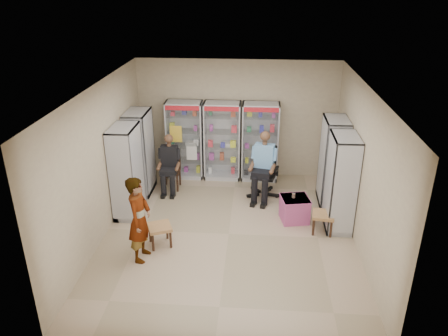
# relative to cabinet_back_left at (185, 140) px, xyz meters

# --- Properties ---
(floor) EXTENTS (6.00, 6.00, 0.00)m
(floor) POSITION_rel_cabinet_back_left_xyz_m (1.30, -2.73, -1.00)
(floor) COLOR tan
(floor) RESTS_ON ground
(room_shell) EXTENTS (5.02, 6.02, 3.01)m
(room_shell) POSITION_rel_cabinet_back_left_xyz_m (1.30, -2.73, 0.97)
(room_shell) COLOR #C2B290
(room_shell) RESTS_ON ground
(cabinet_back_left) EXTENTS (0.90, 0.50, 2.00)m
(cabinet_back_left) POSITION_rel_cabinet_back_left_xyz_m (0.00, 0.00, 0.00)
(cabinet_back_left) COLOR #B1B4B8
(cabinet_back_left) RESTS_ON floor
(cabinet_back_mid) EXTENTS (0.90, 0.50, 2.00)m
(cabinet_back_mid) POSITION_rel_cabinet_back_left_xyz_m (0.95, 0.00, 0.00)
(cabinet_back_mid) COLOR #A0A2A7
(cabinet_back_mid) RESTS_ON floor
(cabinet_back_right) EXTENTS (0.90, 0.50, 2.00)m
(cabinet_back_right) POSITION_rel_cabinet_back_left_xyz_m (1.90, 0.00, 0.00)
(cabinet_back_right) COLOR #A2A5A9
(cabinet_back_right) RESTS_ON floor
(cabinet_right_far) EXTENTS (0.90, 0.50, 2.00)m
(cabinet_right_far) POSITION_rel_cabinet_back_left_xyz_m (3.53, -1.13, 0.00)
(cabinet_right_far) COLOR silver
(cabinet_right_far) RESTS_ON floor
(cabinet_right_near) EXTENTS (0.90, 0.50, 2.00)m
(cabinet_right_near) POSITION_rel_cabinet_back_left_xyz_m (3.53, -2.23, 0.00)
(cabinet_right_near) COLOR #9D9EA4
(cabinet_right_near) RESTS_ON floor
(cabinet_left_far) EXTENTS (0.90, 0.50, 2.00)m
(cabinet_left_far) POSITION_rel_cabinet_back_left_xyz_m (-0.93, -0.93, 0.00)
(cabinet_left_far) COLOR #ABADB2
(cabinet_left_far) RESTS_ON floor
(cabinet_left_near) EXTENTS (0.90, 0.50, 2.00)m
(cabinet_left_near) POSITION_rel_cabinet_back_left_xyz_m (-0.93, -2.03, 0.00)
(cabinet_left_near) COLOR #AFB1B6
(cabinet_left_near) RESTS_ON floor
(wooden_chair) EXTENTS (0.42, 0.42, 0.94)m
(wooden_chair) POSITION_rel_cabinet_back_left_xyz_m (-0.25, -0.73, -0.53)
(wooden_chair) COLOR black
(wooden_chair) RESTS_ON floor
(seated_customer) EXTENTS (0.44, 0.60, 1.34)m
(seated_customer) POSITION_rel_cabinet_back_left_xyz_m (-0.25, -0.78, -0.33)
(seated_customer) COLOR black
(seated_customer) RESTS_ON floor
(office_chair) EXTENTS (0.79, 0.79, 1.21)m
(office_chair) POSITION_rel_cabinet_back_left_xyz_m (2.00, -0.96, -0.40)
(office_chair) COLOR black
(office_chair) RESTS_ON floor
(seated_shopkeeper) EXTENTS (0.65, 0.80, 1.54)m
(seated_shopkeeper) POSITION_rel_cabinet_back_left_xyz_m (2.00, -1.01, -0.23)
(seated_shopkeeper) COLOR #78A8ED
(seated_shopkeeper) RESTS_ON floor
(pink_trunk) EXTENTS (0.64, 0.63, 0.53)m
(pink_trunk) POSITION_rel_cabinet_back_left_xyz_m (2.66, -2.06, -0.73)
(pink_trunk) COLOR #B04685
(pink_trunk) RESTS_ON floor
(tea_glass) EXTENTS (0.07, 0.07, 0.10)m
(tea_glass) POSITION_rel_cabinet_back_left_xyz_m (2.63, -2.05, -0.42)
(tea_glass) COLOR #5D2C08
(tea_glass) RESTS_ON pink_trunk
(woven_stool_a) EXTENTS (0.48, 0.48, 0.43)m
(woven_stool_a) POSITION_rel_cabinet_back_left_xyz_m (3.20, -2.49, -0.79)
(woven_stool_a) COLOR #B18D4B
(woven_stool_a) RESTS_ON floor
(woven_stool_b) EXTENTS (0.56, 0.56, 0.43)m
(woven_stool_b) POSITION_rel_cabinet_back_left_xyz_m (-0.00, -3.21, -0.79)
(woven_stool_b) COLOR #B2744B
(woven_stool_b) RESTS_ON floor
(standing_man) EXTENTS (0.45, 0.64, 1.65)m
(standing_man) POSITION_rel_cabinet_back_left_xyz_m (-0.25, -3.66, -0.18)
(standing_man) COLOR gray
(standing_man) RESTS_ON floor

